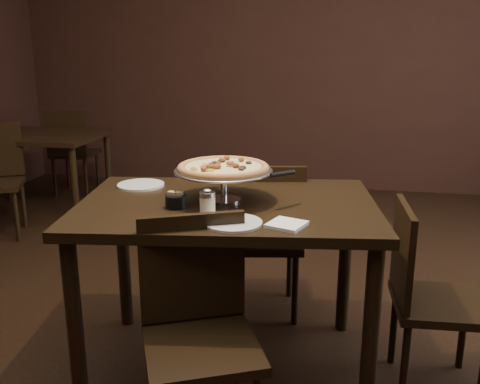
# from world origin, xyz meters

# --- Properties ---
(room) EXTENTS (6.04, 7.04, 2.84)m
(room) POSITION_xyz_m (0.06, 0.03, 1.40)
(room) COLOR black
(room) RESTS_ON ground
(dining_table) EXTENTS (1.45, 1.07, 0.84)m
(dining_table) POSITION_xyz_m (0.03, -0.02, 0.73)
(dining_table) COLOR black
(dining_table) RESTS_ON ground
(background_table) EXTENTS (1.20, 0.80, 0.75)m
(background_table) POSITION_xyz_m (-2.20, 2.07, 0.65)
(background_table) COLOR black
(background_table) RESTS_ON ground
(pizza_stand) EXTENTS (0.45, 0.45, 0.18)m
(pizza_stand) POSITION_xyz_m (0.01, 0.01, 0.99)
(pizza_stand) COLOR silver
(pizza_stand) RESTS_ON dining_table
(parmesan_shaker) EXTENTS (0.07, 0.07, 0.12)m
(parmesan_shaker) POSITION_xyz_m (-0.00, -0.24, 0.90)
(parmesan_shaker) COLOR #F7ECC0
(parmesan_shaker) RESTS_ON dining_table
(pepper_flake_shaker) EXTENTS (0.05, 0.05, 0.10)m
(pepper_flake_shaker) POSITION_xyz_m (-0.02, -0.18, 0.89)
(pepper_flake_shaker) COLOR maroon
(pepper_flake_shaker) RESTS_ON dining_table
(packet_caddy) EXTENTS (0.09, 0.09, 0.07)m
(packet_caddy) POSITION_xyz_m (-0.17, -0.14, 0.87)
(packet_caddy) COLOR black
(packet_caddy) RESTS_ON dining_table
(napkin_stack) EXTENTS (0.17, 0.17, 0.01)m
(napkin_stack) POSITION_xyz_m (0.33, -0.30, 0.85)
(napkin_stack) COLOR white
(napkin_stack) RESTS_ON dining_table
(plate_left) EXTENTS (0.24, 0.24, 0.01)m
(plate_left) POSITION_xyz_m (-0.45, 0.18, 0.85)
(plate_left) COLOR silver
(plate_left) RESTS_ON dining_table
(plate_near) EXTENTS (0.23, 0.23, 0.01)m
(plate_near) POSITION_xyz_m (0.12, -0.32, 0.85)
(plate_near) COLOR silver
(plate_near) RESTS_ON dining_table
(serving_spatula) EXTENTS (0.18, 0.18, 0.03)m
(serving_spatula) POSITION_xyz_m (0.29, -0.04, 0.99)
(serving_spatula) COLOR silver
(serving_spatula) RESTS_ON pizza_stand
(chair_far) EXTENTS (0.50, 0.50, 0.92)m
(chair_far) POSITION_xyz_m (0.13, 0.51, 0.50)
(chair_far) COLOR black
(chair_far) RESTS_ON ground
(chair_near) EXTENTS (0.56, 0.56, 0.90)m
(chair_near) POSITION_xyz_m (0.02, -0.51, 0.49)
(chair_near) COLOR black
(chair_near) RESTS_ON ground
(chair_side) EXTENTS (0.42, 0.42, 0.86)m
(chair_side) POSITION_xyz_m (0.93, 0.00, 0.47)
(chair_side) COLOR black
(chair_side) RESTS_ON ground
(bg_chair_far) EXTENTS (0.45, 0.45, 0.89)m
(bg_chair_far) POSITION_xyz_m (-2.20, 2.73, 0.49)
(bg_chair_far) COLOR black
(bg_chair_far) RESTS_ON ground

